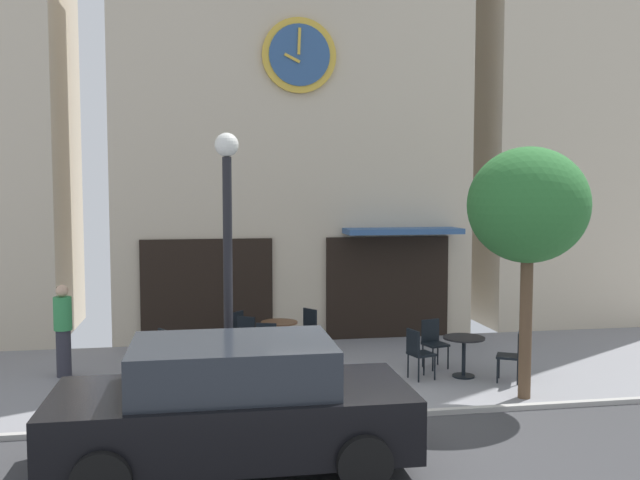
% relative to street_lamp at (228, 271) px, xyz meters
% --- Properties ---
extents(ground_plane, '(27.73, 10.51, 0.13)m').
position_rel_street_lamp_xyz_m(ground_plane, '(1.86, -0.65, -2.17)').
color(ground_plane, gray).
extents(clock_building, '(8.09, 3.98, 11.68)m').
position_rel_street_lamp_xyz_m(clock_building, '(1.75, 5.92, 3.88)').
color(clock_building, beige).
rests_on(clock_building, ground_plane).
extents(neighbor_building_right, '(5.01, 3.13, 15.73)m').
position_rel_street_lamp_xyz_m(neighbor_building_right, '(8.99, 6.17, 5.72)').
color(neighbor_building_right, beige).
rests_on(neighbor_building_right, ground_plane).
extents(street_lamp, '(0.36, 0.36, 4.22)m').
position_rel_street_lamp_xyz_m(street_lamp, '(0.00, 0.00, 0.00)').
color(street_lamp, black).
rests_on(street_lamp, ground_plane).
extents(street_tree, '(1.95, 1.75, 4.05)m').
position_rel_street_lamp_xyz_m(street_tree, '(4.74, -0.23, 0.95)').
color(street_tree, brown).
rests_on(street_tree, ground_plane).
extents(cafe_table_near_curb, '(0.74, 0.74, 0.72)m').
position_rel_street_lamp_xyz_m(cafe_table_near_curb, '(-0.16, 2.21, -1.62)').
color(cafe_table_near_curb, black).
rests_on(cafe_table_near_curb, ground_plane).
extents(cafe_table_center_right, '(0.73, 0.73, 0.76)m').
position_rel_street_lamp_xyz_m(cafe_table_center_right, '(1.11, 2.94, -1.60)').
color(cafe_table_center_right, black).
rests_on(cafe_table_center_right, ground_plane).
extents(cafe_table_rightmost, '(0.74, 0.74, 0.72)m').
position_rel_street_lamp_xyz_m(cafe_table_rightmost, '(4.24, 1.12, -1.62)').
color(cafe_table_rightmost, black).
rests_on(cafe_table_rightmost, ground_plane).
extents(cafe_chair_by_entrance, '(0.50, 0.50, 0.90)m').
position_rel_street_lamp_xyz_m(cafe_chair_by_entrance, '(0.80, 2.22, -1.61)').
color(cafe_chair_by_entrance, black).
rests_on(cafe_chair_by_entrance, ground_plane).
extents(cafe_chair_facing_wall, '(0.54, 0.54, 0.90)m').
position_rel_street_lamp_xyz_m(cafe_chair_facing_wall, '(4.97, 0.66, -1.61)').
color(cafe_chair_facing_wall, black).
rests_on(cafe_chair_facing_wall, ground_plane).
extents(cafe_chair_near_lamp, '(0.56, 0.56, 0.90)m').
position_rel_street_lamp_xyz_m(cafe_chair_near_lamp, '(0.40, 2.77, -1.61)').
color(cafe_chair_near_lamp, black).
rests_on(cafe_chair_near_lamp, ground_plane).
extents(cafe_chair_corner, '(0.56, 0.56, 0.90)m').
position_rel_street_lamp_xyz_m(cafe_chair_corner, '(0.37, 3.34, -1.61)').
color(cafe_chair_corner, black).
rests_on(cafe_chair_corner, ground_plane).
extents(cafe_chair_mid_row, '(0.56, 0.56, 0.90)m').
position_rel_street_lamp_xyz_m(cafe_chair_mid_row, '(1.73, 3.43, -1.61)').
color(cafe_chair_mid_row, black).
rests_on(cafe_chair_mid_row, ground_plane).
extents(cafe_chair_facing_street, '(0.55, 0.55, 0.90)m').
position_rel_street_lamp_xyz_m(cafe_chair_facing_street, '(-0.98, 1.91, -1.61)').
color(cafe_chair_facing_street, black).
rests_on(cafe_chair_facing_street, ground_plane).
extents(cafe_chair_left_end, '(0.49, 0.49, 0.90)m').
position_rel_street_lamp_xyz_m(cafe_chair_left_end, '(3.92, 1.87, -1.61)').
color(cafe_chair_left_end, black).
rests_on(cafe_chair_left_end, ground_plane).
extents(cafe_chair_right_end, '(0.49, 0.49, 0.90)m').
position_rel_street_lamp_xyz_m(cafe_chair_right_end, '(3.36, 1.10, -1.61)').
color(cafe_chair_right_end, black).
rests_on(cafe_chair_right_end, ground_plane).
extents(pedestrian_green, '(0.34, 0.34, 1.67)m').
position_rel_street_lamp_xyz_m(pedestrian_green, '(-2.86, 2.38, -1.28)').
color(pedestrian_green, '#2D2D38').
rests_on(pedestrian_green, ground_plane).
extents(parked_car_black, '(4.31, 2.04, 1.55)m').
position_rel_street_lamp_xyz_m(parked_car_black, '(-0.04, -2.20, -1.38)').
color(parked_car_black, black).
rests_on(parked_car_black, ground_plane).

